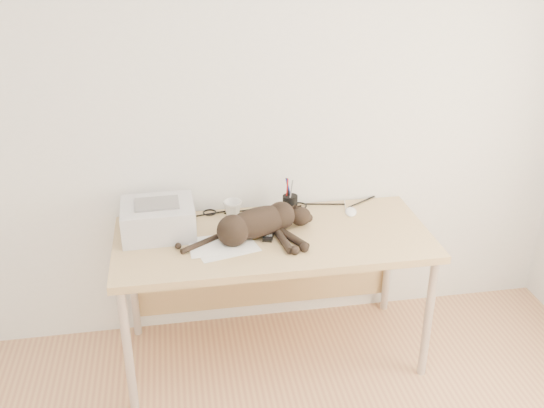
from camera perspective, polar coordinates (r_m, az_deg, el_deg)
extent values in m
plane|color=white|center=(3.19, -0.97, 8.97)|extent=(3.50, 0.00, 3.50)
cube|color=tan|center=(3.08, 0.14, -3.34)|extent=(1.60, 0.70, 0.04)
cylinder|color=silver|center=(3.02, -13.41, -13.32)|extent=(0.04, 0.04, 0.70)
cylinder|color=silver|center=(3.24, 14.49, -10.43)|extent=(0.04, 0.04, 0.70)
cylinder|color=silver|center=(3.51, -12.99, -7.21)|extent=(0.04, 0.04, 0.70)
cylinder|color=silver|center=(3.70, 10.89, -5.14)|extent=(0.04, 0.04, 0.70)
cube|color=tan|center=(3.53, -0.79, -5.34)|extent=(1.48, 0.02, 0.60)
cube|color=silver|center=(3.12, -10.65, -1.39)|extent=(0.37, 0.32, 0.16)
cube|color=black|center=(3.11, -10.67, -1.26)|extent=(0.31, 0.03, 0.10)
cube|color=slate|center=(3.08, -10.78, 0.04)|extent=(0.22, 0.16, 0.01)
cube|color=white|center=(2.98, -4.35, -4.06)|extent=(0.34, 0.28, 0.00)
cube|color=white|center=(2.99, -4.96, -3.87)|extent=(0.30, 0.22, 0.00)
ellipsoid|color=black|center=(3.04, -1.26, -1.72)|extent=(0.40, 0.27, 0.15)
sphere|color=black|center=(2.98, -3.70, -2.53)|extent=(0.16, 0.16, 0.16)
ellipsoid|color=black|center=(3.15, 2.70, -1.17)|extent=(0.14, 0.13, 0.10)
cone|color=black|center=(3.17, 2.18, -0.23)|extent=(0.05, 0.06, 0.05)
cone|color=black|center=(3.18, 2.64, -0.27)|extent=(0.05, 0.06, 0.05)
cylinder|color=black|center=(2.99, 1.09, -3.48)|extent=(0.11, 0.21, 0.04)
cylinder|color=black|center=(3.01, 1.97, -3.24)|extent=(0.11, 0.21, 0.04)
cylinder|color=black|center=(2.99, -6.70, -3.71)|extent=(0.23, 0.10, 0.03)
imported|color=white|center=(3.25, -3.73, -0.49)|extent=(0.13, 0.13, 0.09)
cylinder|color=black|center=(3.27, 1.71, -0.11)|extent=(0.08, 0.08, 0.11)
cylinder|color=#990C0C|center=(3.23, 1.51, 1.09)|extent=(0.01, 0.01, 0.15)
cylinder|color=navy|center=(3.25, 1.90, 1.19)|extent=(0.01, 0.01, 0.15)
cylinder|color=black|center=(3.22, 1.77, 1.02)|extent=(0.01, 0.01, 0.15)
cube|color=slate|center=(3.24, 0.63, -1.21)|extent=(0.09, 0.21, 0.02)
cube|color=black|center=(3.08, -0.21, -2.72)|extent=(0.10, 0.18, 0.02)
ellipsoid|color=white|center=(3.33, 7.44, -0.55)|extent=(0.09, 0.12, 0.04)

